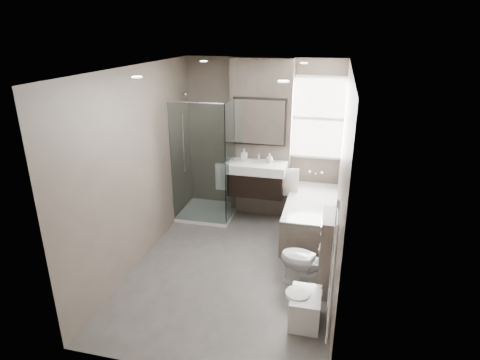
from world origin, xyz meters
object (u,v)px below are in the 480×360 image
(toilet, at_px, (307,261))
(bidet, at_px, (305,308))
(bathtub, at_px, (311,216))
(vanity, at_px, (256,178))

(toilet, relative_size, bidet, 1.47)
(bathtub, relative_size, toilet, 2.33)
(vanity, distance_m, bathtub, 1.07)
(vanity, distance_m, toilet, 1.97)
(vanity, relative_size, bathtub, 0.59)
(toilet, bearing_deg, bidet, 18.41)
(vanity, height_order, toilet, vanity)
(vanity, distance_m, bidet, 2.63)
(vanity, bearing_deg, bathtub, -19.37)
(bathtub, xyz_separation_m, bidet, (0.09, -2.03, -0.13))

